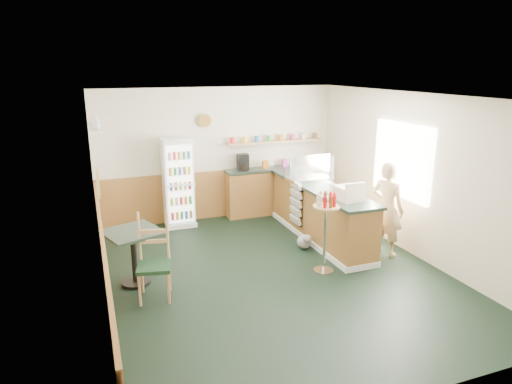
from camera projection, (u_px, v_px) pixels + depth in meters
name	position (u px, v px, depth m)	size (l,w,h in m)	color
ground	(274.00, 273.00, 7.08)	(6.00, 6.00, 0.00)	black
room_envelope	(244.00, 169.00, 7.25)	(5.04, 6.02, 2.72)	beige
service_counter	(320.00, 215.00, 8.38)	(0.68, 3.01, 1.01)	#9B5E32
back_counter	(275.00, 188.00, 9.86)	(2.24, 0.42, 1.69)	#9B5E32
drinks_fridge	(178.00, 183.00, 9.00)	(0.58, 0.52, 1.75)	white
display_case	(310.00, 168.00, 8.58)	(0.83, 0.43, 0.47)	silver
cash_register	(349.00, 193.00, 7.35)	(0.38, 0.40, 0.22)	beige
shopkeeper	(387.00, 209.00, 7.59)	(0.54, 0.39, 1.62)	tan
condiment_stand	(326.00, 220.00, 6.92)	(0.40, 0.40, 1.25)	silver
newspaper_rack	(296.00, 203.00, 8.46)	(0.09, 0.41, 0.83)	black
cafe_table	(133.00, 247.00, 6.59)	(0.95, 0.95, 0.82)	black
cafe_chair	(152.00, 254.00, 6.24)	(0.53, 0.53, 1.20)	#15301B
dog_doorstop	(305.00, 241.00, 7.98)	(0.25, 0.32, 0.30)	gray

